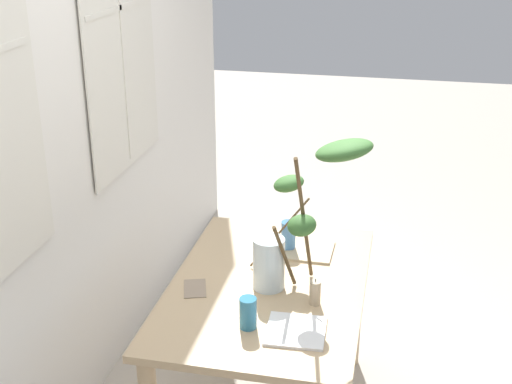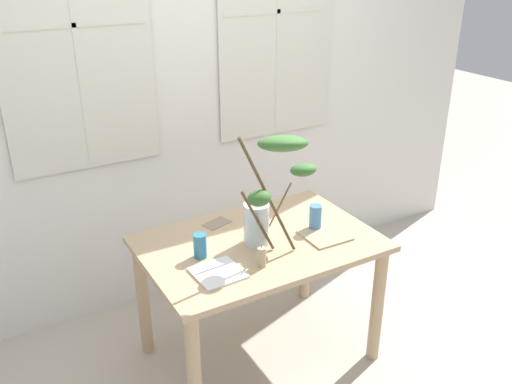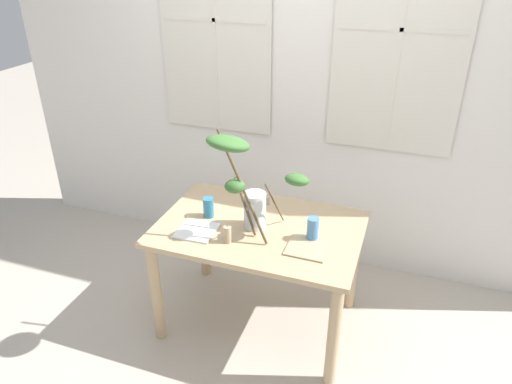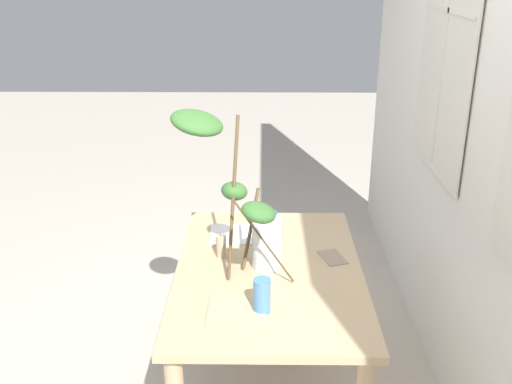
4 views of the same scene
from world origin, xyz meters
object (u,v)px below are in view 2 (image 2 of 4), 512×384
Objects in this scene: drinking_glass_blue_right at (315,217)px; dining_table at (259,262)px; pillar_candle at (261,257)px; plate_square_left at (218,273)px; vase_with_branches at (270,193)px; plate_square_right at (325,235)px; drinking_glass_blue_left at (200,246)px.

dining_table is at bearing 174.73° from drinking_glass_blue_right.
dining_table is 10.64× the size of pillar_candle.
plate_square_left is 0.22m from pillar_candle.
vase_with_branches is 3.20× the size of plate_square_right.
drinking_glass_blue_left is 0.66m from drinking_glass_blue_right.
vase_with_branches is at bearing 179.02° from plate_square_right.
vase_with_branches is 6.23× the size of pillar_candle.
vase_with_branches reaches higher than drinking_glass_blue_left.
vase_with_branches is 0.43m from drinking_glass_blue_left.
plate_square_right is (-0.00, -0.09, -0.06)m from drinking_glass_blue_right.
drinking_glass_blue_right is (0.34, 0.09, -0.25)m from vase_with_branches.
dining_table is at bearing 27.92° from plate_square_left.
dining_table is 0.37m from plate_square_right.
dining_table is 5.46× the size of plate_square_right.
plate_square_left is at bearing -175.86° from plate_square_right.
vase_with_branches is at bearing -96.64° from dining_table.
drinking_glass_blue_right reaches higher than plate_square_right.
plate_square_right is (0.65, 0.05, -0.00)m from plate_square_left.
drinking_glass_blue_left is 0.57× the size of plate_square_left.
drinking_glass_blue_left is 1.10× the size of pillar_candle.
vase_with_branches is at bearing -22.03° from drinking_glass_blue_left.
drinking_glass_blue_left is (-0.33, 0.01, 0.19)m from dining_table.
plate_square_right is at bearing -92.03° from drinking_glass_blue_right.
drinking_glass_blue_right is 0.11m from plate_square_right.
plate_square_right is at bearing 4.14° from plate_square_left.
drinking_glass_blue_left is 0.31m from pillar_candle.
pillar_candle is at bearing -168.57° from plate_square_right.
pillar_candle is (-0.10, -0.09, -0.27)m from vase_with_branches.
vase_with_branches is 0.45m from plate_square_left.
pillar_candle is (0.21, -0.04, 0.04)m from plate_square_left.
drinking_glass_blue_right is at bearing 14.58° from vase_with_branches.
drinking_glass_blue_left reaches higher than plate_square_left.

